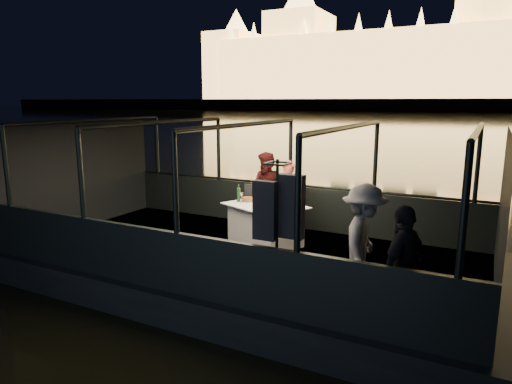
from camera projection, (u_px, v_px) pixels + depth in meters
The scene contains 29 objects.
river_water at pixel (469, 120), 78.05m from camera, with size 500.00×500.00×0.00m, color black.
boat_hull at pixel (246, 279), 8.35m from camera, with size 8.60×4.40×1.00m, color black.
boat_deck at pixel (246, 254), 8.26m from camera, with size 8.00×4.00×0.04m, color black.
gunwale_port at pixel (290, 206), 9.91m from camera, with size 8.00×0.08×0.90m, color black.
gunwale_starboard at pixel (178, 263), 6.43m from camera, with size 8.00×0.08×0.90m, color black.
cabin_glass_port at pixel (291, 154), 9.69m from camera, with size 8.00×0.02×1.40m, color #99B2B2, non-canonical shape.
cabin_glass_starboard at pixel (175, 183), 6.20m from camera, with size 8.00×0.02×1.40m, color #99B2B2, non-canonical shape.
cabin_roof_glass at pixel (245, 125), 7.81m from camera, with size 8.00×4.00×0.02m, color #99B2B2, non-canonical shape.
end_wall_fore at pixel (83, 174), 9.83m from camera, with size 0.02×4.00×2.30m, color black, non-canonical shape.
end_wall_aft at pixel (502, 216), 6.23m from camera, with size 0.02×4.00×2.30m, color black, non-canonical shape.
canopy_ribs at pixel (246, 190), 8.03m from camera, with size 8.00×4.00×2.30m, color black, non-canonical shape.
embankment at pixel (485, 107), 191.10m from camera, with size 400.00×140.00×6.00m, color #423D33.
parliament_building at pixel (491, 24), 155.14m from camera, with size 220.00×32.00×60.00m, color #F2D18C, non-canonical shape.
dining_table_central at pixel (265, 224), 8.69m from camera, with size 1.45×1.05×0.77m, color white.
chair_port_left at pixel (251, 213), 9.35m from camera, with size 0.46×0.46×0.99m, color black.
chair_port_right at pixel (291, 217), 9.00m from camera, with size 0.39×0.39×0.83m, color black.
coat_stand at pixel (277, 242), 5.92m from camera, with size 0.55×0.44×1.98m, color black, non-canonical shape.
person_woman_coral at pixel (288, 198), 9.31m from camera, with size 0.55×0.36×1.52m, color #D7564E.
person_man_maroon at pixel (267, 194), 9.70m from camera, with size 0.79×0.61×1.64m, color #3D1111.
passenger_stripe at pixel (364, 240), 6.15m from camera, with size 1.05×0.59×1.63m, color white.
passenger_dark at pixel (404, 259), 5.41m from camera, with size 0.89×0.38×1.52m, color black.
wine_bottle at pixel (239, 194), 8.89m from camera, with size 0.07×0.07×0.33m, color #133618.
bread_basket at pixel (247, 199), 8.93m from camera, with size 0.21×0.21×0.09m, color brown.
amber_candle at pixel (273, 202), 8.71m from camera, with size 0.06×0.06×0.08m, color gold.
plate_near at pixel (276, 206), 8.51m from camera, with size 0.25×0.25×0.02m, color white.
plate_far at pixel (249, 199), 9.07m from camera, with size 0.22×0.22×0.01m, color white.
wine_glass_white at pixel (242, 198), 8.79m from camera, with size 0.07×0.07×0.20m, color silver, non-canonical shape.
wine_glass_red at pixel (279, 198), 8.77m from camera, with size 0.06×0.06×0.18m, color silver, non-canonical shape.
wine_glass_empty at pixel (262, 201), 8.56m from camera, with size 0.06×0.06×0.19m, color silver, non-canonical shape.
Camera 1 is at (3.78, -6.92, 3.19)m, focal length 32.00 mm.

